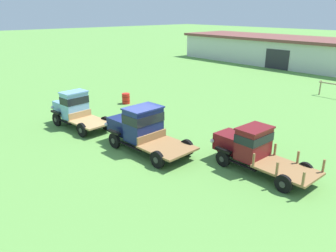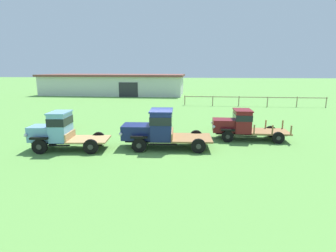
# 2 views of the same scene
# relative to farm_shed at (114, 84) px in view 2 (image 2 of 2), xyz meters

# --- Properties ---
(ground_plane) EXTENTS (240.00, 240.00, 0.00)m
(ground_plane) POSITION_rel_farm_shed_xyz_m (12.87, -32.02, -1.83)
(ground_plane) COLOR #5B9342
(farm_shed) EXTENTS (25.43, 9.15, 3.62)m
(farm_shed) POSITION_rel_farm_shed_xyz_m (0.00, 0.00, 0.00)
(farm_shed) COLOR silver
(farm_shed) RESTS_ON ground
(paddock_fence) EXTENTS (17.47, 0.52, 1.27)m
(paddock_fence) POSITION_rel_farm_shed_xyz_m (22.15, -13.30, -0.91)
(paddock_fence) COLOR #997F60
(paddock_fence) RESTS_ON ground
(vintage_truck_foreground_near) EXTENTS (4.69, 2.24, 2.25)m
(vintage_truck_foreground_near) POSITION_rel_farm_shed_xyz_m (7.13, -32.95, -0.70)
(vintage_truck_foreground_near) COLOR black
(vintage_truck_foreground_near) RESTS_ON ground
(vintage_truck_second_in_line) EXTENTS (5.48, 2.52, 2.30)m
(vintage_truck_second_in_line) POSITION_rel_farm_shed_xyz_m (12.76, -31.91, -0.65)
(vintage_truck_second_in_line) COLOR black
(vintage_truck_second_in_line) RESTS_ON ground
(vintage_truck_midrow_center) EXTENTS (5.02, 1.98, 2.01)m
(vintage_truck_midrow_center) POSITION_rel_farm_shed_xyz_m (17.96, -29.45, -0.80)
(vintage_truck_midrow_center) COLOR black
(vintage_truck_midrow_center) RESTS_ON ground
(oil_drum_beside_row) EXTENTS (0.63, 0.63, 0.82)m
(oil_drum_beside_row) POSITION_rel_farm_shed_xyz_m (4.84, -27.56, -1.42)
(oil_drum_beside_row) COLOR red
(oil_drum_beside_row) RESTS_ON ground
(oil_drum_near_fence) EXTENTS (0.64, 0.64, 0.80)m
(oil_drum_near_fence) POSITION_rel_farm_shed_xyz_m (16.81, -26.37, -1.43)
(oil_drum_near_fence) COLOR #1E7F33
(oil_drum_near_fence) RESTS_ON ground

